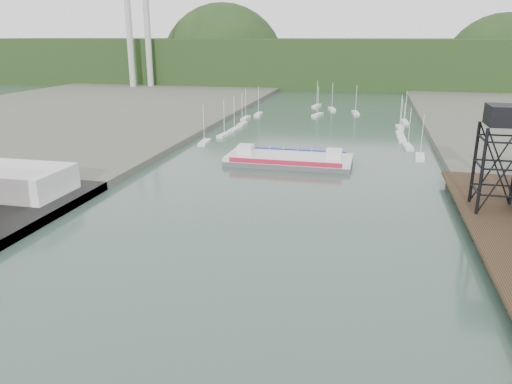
% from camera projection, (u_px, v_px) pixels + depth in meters
% --- Properties ---
extents(white_shed, '(18.00, 12.00, 4.50)m').
position_uv_depth(white_shed, '(14.00, 181.00, 86.20)').
color(white_shed, silver).
rests_on(white_shed, west_quay).
extents(lift_tower, '(6.50, 6.50, 16.00)m').
position_uv_depth(lift_tower, '(506.00, 122.00, 73.29)').
color(lift_tower, black).
rests_on(lift_tower, east_pier).
extents(marina_sailboats, '(57.71, 92.65, 0.90)m').
position_uv_depth(marina_sailboats, '(320.00, 125.00, 160.14)').
color(marina_sailboats, silver).
rests_on(marina_sailboats, ground).
extents(smokestacks, '(11.20, 8.20, 60.00)m').
position_uv_depth(smokestacks, '(138.00, 31.00, 261.27)').
color(smokestacks, '#A9A8A4').
rests_on(smokestacks, ground).
extents(distant_hills, '(500.00, 120.00, 80.00)m').
position_uv_depth(distant_hills, '(341.00, 65.00, 309.47)').
color(distant_hills, '#1E3116').
rests_on(distant_hills, ground).
extents(chain_ferry, '(28.07, 11.70, 4.03)m').
position_uv_depth(chain_ferry, '(289.00, 159.00, 112.27)').
color(chain_ferry, '#4E4D50').
rests_on(chain_ferry, ground).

